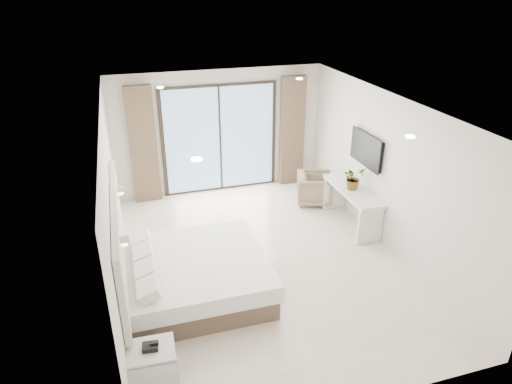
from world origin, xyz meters
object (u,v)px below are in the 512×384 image
at_px(console_desk, 352,199).
at_px(armchair, 315,187).
at_px(nightstand, 153,365).
at_px(bed, 194,276).

xyz_separation_m(console_desk, armchair, (-0.29, 1.10, -0.20)).
bearing_deg(console_desk, nightstand, -145.40).
distance_m(bed, nightstand, 1.74).
relative_size(bed, armchair, 2.93).
xyz_separation_m(bed, armchair, (2.99, 2.35, 0.05)).
bearing_deg(bed, armchair, 38.07).
bearing_deg(nightstand, bed, 65.62).
distance_m(nightstand, armchair, 5.42).
distance_m(nightstand, console_desk, 4.94).
height_order(nightstand, console_desk, console_desk).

